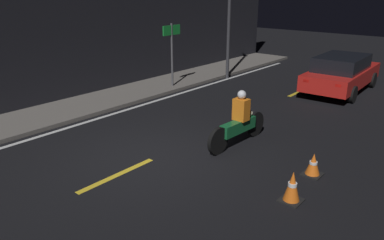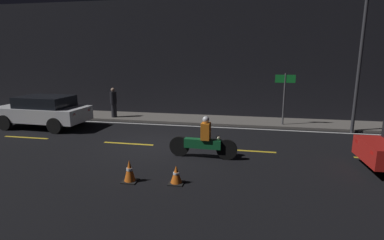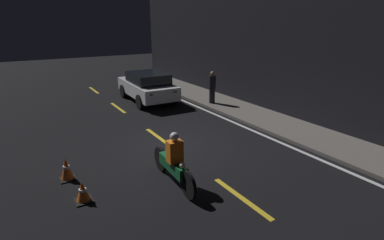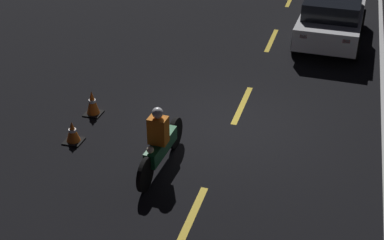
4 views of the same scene
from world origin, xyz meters
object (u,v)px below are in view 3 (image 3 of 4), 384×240
(traffic_cone_mid, at_px, (83,192))
(pedestrian, at_px, (212,87))
(sedan_white, at_px, (147,86))
(traffic_cone_near, at_px, (67,169))
(motorcycle, at_px, (173,162))

(traffic_cone_mid, distance_m, pedestrian, 9.00)
(pedestrian, bearing_deg, sedan_white, -135.58)
(traffic_cone_near, bearing_deg, pedestrian, 118.34)
(sedan_white, relative_size, motorcycle, 1.88)
(traffic_cone_mid, bearing_deg, pedestrian, 125.77)
(sedan_white, bearing_deg, traffic_cone_mid, 149.36)
(motorcycle, distance_m, pedestrian, 7.60)
(traffic_cone_mid, bearing_deg, motorcycle, 80.64)
(sedan_white, bearing_deg, pedestrian, -133.48)
(sedan_white, xyz_separation_m, traffic_cone_near, (6.40, -5.05, -0.50))
(sedan_white, height_order, pedestrian, pedestrian)
(traffic_cone_near, xyz_separation_m, traffic_cone_mid, (1.25, 0.13, -0.06))
(sedan_white, height_order, traffic_cone_mid, sedan_white)
(sedan_white, distance_m, motorcycle, 8.47)
(traffic_cone_near, bearing_deg, sedan_white, 141.75)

